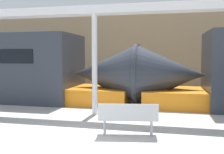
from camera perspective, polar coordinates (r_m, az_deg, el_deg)
name	(u,v)px	position (r m, az deg, el deg)	size (l,w,h in m)	color
station_wall	(133,50)	(16.17, 4.81, 6.16)	(56.00, 0.20, 5.00)	#9E8460
bench_near	(128,116)	(6.59, 3.68, -8.97)	(1.60, 0.69, 0.88)	#ADB2B7
support_column_near	(95,65)	(8.94, -4.01, 2.72)	(0.20, 0.20, 3.55)	silver
canopy_beam	(94,11)	(9.08, -4.08, 14.91)	(28.00, 0.60, 0.28)	silver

